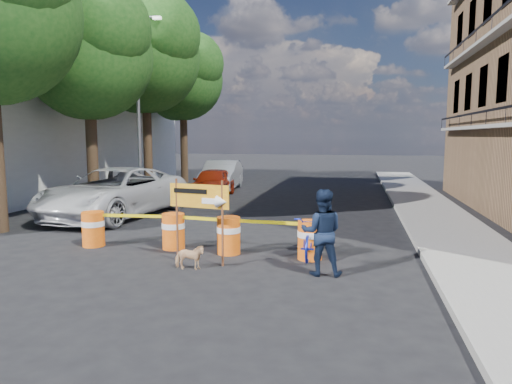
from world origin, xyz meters
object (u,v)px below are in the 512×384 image
at_px(barrel_far_left, 93,228).
at_px(bicycle, 310,217).
at_px(barrel_mid_right, 229,235).
at_px(sedan_silver, 222,175).
at_px(pedestrian, 322,232).
at_px(suv_white, 114,192).
at_px(detour_sign, 207,203).
at_px(barrel_mid_left, 173,230).
at_px(sedan_red, 212,182).
at_px(barrel_far_right, 310,239).
at_px(dog, 189,257).

distance_m(barrel_far_left, bicycle, 5.59).
distance_m(barrel_mid_right, sedan_silver, 13.10).
distance_m(barrel_mid_right, pedestrian, 2.64).
relative_size(pedestrian, suv_white, 0.29).
xyz_separation_m(barrel_far_left, suv_white, (-1.69, 4.08, 0.39)).
bearing_deg(barrel_far_left, detour_sign, -16.14).
bearing_deg(pedestrian, suv_white, -38.51).
relative_size(barrel_mid_left, sedan_red, 0.23).
height_order(barrel_mid_right, barrel_far_right, same).
relative_size(bicycle, suv_white, 0.31).
bearing_deg(barrel_far_right, pedestrian, -72.84).
xyz_separation_m(bicycle, suv_white, (-7.26, 3.88, -0.09)).
relative_size(barrel_far_right, sedan_silver, 0.19).
bearing_deg(detour_sign, dog, -105.44).
bearing_deg(barrel_far_right, detour_sign, -157.34).
distance_m(bicycle, suv_white, 8.23).
bearing_deg(barrel_mid_left, sedan_red, 102.03).
relative_size(barrel_far_left, dog, 1.38).
relative_size(barrel_mid_right, sedan_red, 0.23).
relative_size(sedan_red, sedan_silver, 0.84).
relative_size(barrel_mid_right, bicycle, 0.47).
relative_size(bicycle, sedan_red, 0.48).
relative_size(barrel_mid_left, barrel_mid_right, 1.00).
height_order(pedestrian, sedan_silver, pedestrian).
bearing_deg(barrel_far_right, sedan_silver, 114.97).
distance_m(barrel_far_left, barrel_mid_right, 3.63).
height_order(barrel_mid_right, sedan_silver, sedan_silver).
bearing_deg(sedan_red, suv_white, -111.74).
height_order(detour_sign, suv_white, detour_sign).
bearing_deg(sedan_red, pedestrian, -66.82).
distance_m(barrel_far_left, sedan_red, 9.86).
distance_m(barrel_mid_right, bicycle, 2.01).
bearing_deg(barrel_mid_right, sedan_red, 109.84).
xyz_separation_m(barrel_far_left, bicycle, (5.57, 0.20, 0.48)).
bearing_deg(barrel_far_left, barrel_mid_right, 0.06).
distance_m(barrel_far_right, bicycle, 0.55).
bearing_deg(pedestrian, barrel_far_right, -76.65).
relative_size(dog, suv_white, 0.11).
bearing_deg(pedestrian, bicycle, -79.05).
bearing_deg(sedan_silver, barrel_mid_right, -78.85).
distance_m(barrel_far_left, dog, 3.50).
distance_m(barrel_mid_left, pedestrian, 4.07).
distance_m(dog, sedan_silver, 14.41).
relative_size(barrel_mid_right, suv_white, 0.15).
height_order(barrel_mid_right, detour_sign, detour_sign).
bearing_deg(barrel_far_right, barrel_mid_left, 175.74).
xyz_separation_m(dog, sedan_red, (-3.10, 11.33, 0.40)).
distance_m(dog, suv_white, 7.40).
bearing_deg(bicycle, barrel_far_left, -179.51).
distance_m(pedestrian, suv_white, 9.28).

